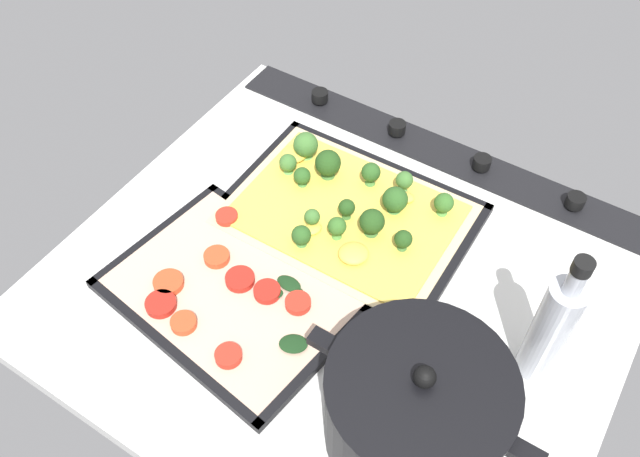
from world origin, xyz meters
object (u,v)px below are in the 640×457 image
object	(u,v)px
baking_tray_front	(346,219)
cooking_pot	(416,409)
baking_tray_back	(233,294)
broccoli_pizza	(346,207)
veggie_pizza_back	(232,291)
oil_bottle	(551,328)

from	to	relation	value
baking_tray_front	cooking_pot	size ratio (longest dim) A/B	1.30
baking_tray_back	broccoli_pizza	bearing A→B (deg)	-105.51
broccoli_pizza	cooking_pot	distance (cm)	33.92
baking_tray_front	cooking_pot	xyz separation A→B (cm)	(-22.98, 23.52, 5.95)
baking_tray_front	baking_tray_back	distance (cm)	20.24
baking_tray_front	veggie_pizza_back	size ratio (longest dim) A/B	1.10
baking_tray_front	oil_bottle	bearing A→B (deg)	166.25
baking_tray_front	veggie_pizza_back	distance (cm)	20.44
broccoli_pizza	baking_tray_back	xyz separation A→B (cm)	(5.57, 20.07, -1.66)
baking_tray_back	veggie_pizza_back	size ratio (longest dim) A/B	1.08
cooking_pot	oil_bottle	world-z (taller)	oil_bottle
broccoli_pizza	oil_bottle	distance (cm)	33.98
broccoli_pizza	veggie_pizza_back	bearing A→B (deg)	74.54
broccoli_pizza	oil_bottle	size ratio (longest dim) A/B	1.53
cooking_pot	oil_bottle	xyz separation A→B (cm)	(-8.83, -15.73, 2.63)
baking_tray_front	veggie_pizza_back	bearing A→B (deg)	73.01
broccoli_pizza	veggie_pizza_back	world-z (taller)	broccoli_pizza
baking_tray_front	baking_tray_back	world-z (taller)	same
cooking_pot	oil_bottle	distance (cm)	18.23
baking_tray_back	oil_bottle	world-z (taller)	oil_bottle
cooking_pot	baking_tray_front	bearing A→B (deg)	-45.67
broccoli_pizza	oil_bottle	bearing A→B (deg)	165.21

